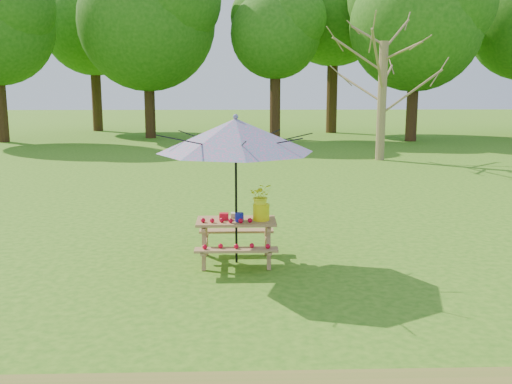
{
  "coord_description": "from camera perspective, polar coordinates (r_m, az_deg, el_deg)",
  "views": [
    {
      "loc": [
        1.54,
        -7.21,
        2.66
      ],
      "look_at": [
        1.8,
        1.22,
        1.1
      ],
      "focal_mm": 40.0,
      "sensor_mm": 36.0,
      "label": 1
    }
  ],
  "objects": [
    {
      "name": "ground",
      "position": [
        7.83,
        -13.21,
        -9.65
      ],
      "size": [
        120.0,
        120.0,
        0.0
      ],
      "primitive_type": "plane",
      "color": "#306E15",
      "rests_on": "ground"
    },
    {
      "name": "picnic_table",
      "position": [
        8.74,
        -1.98,
        -5.01
      ],
      "size": [
        1.2,
        1.32,
        0.67
      ],
      "color": "olive",
      "rests_on": "ground"
    },
    {
      "name": "patio_umbrella",
      "position": [
        8.45,
        -2.04,
        5.66
      ],
      "size": [
        2.61,
        2.61,
        2.27
      ],
      "color": "black",
      "rests_on": "ground"
    },
    {
      "name": "produce_bins",
      "position": [
        8.66,
        -2.3,
        -2.45
      ],
      "size": [
        0.37,
        0.41,
        0.13
      ],
      "color": "red",
      "rests_on": "picnic_table"
    },
    {
      "name": "tomatoes_row",
      "position": [
        8.47,
        -3.01,
        -2.87
      ],
      "size": [
        0.77,
        0.13,
        0.07
      ],
      "primitive_type": null,
      "color": "red",
      "rests_on": "picnic_table"
    },
    {
      "name": "flower_bucket",
      "position": [
        8.57,
        0.53,
        -0.86
      ],
      "size": [
        0.34,
        0.29,
        0.56
      ],
      "color": "#FFEE0D",
      "rests_on": "picnic_table"
    }
  ]
}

